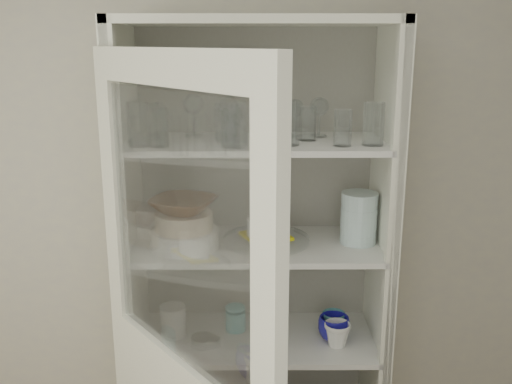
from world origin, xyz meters
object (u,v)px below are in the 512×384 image
at_px(mug_white, 337,335).
at_px(goblet_2, 295,116).
at_px(pantry_cabinet, 256,310).
at_px(white_ramekin, 266,227).
at_px(grey_bowl_stack, 359,218).
at_px(plate_stack_front, 185,238).
at_px(white_canister, 173,321).
at_px(teal_jar, 236,319).
at_px(goblet_3, 319,115).
at_px(terracotta_bowl, 183,205).
at_px(goblet_1, 229,115).
at_px(plate_stack_back, 156,217).
at_px(mug_blue, 334,328).
at_px(cream_bowl, 184,221).
at_px(measuring_cups, 203,341).
at_px(goblet_0, 194,113).
at_px(glass_platter, 266,240).
at_px(mug_teal, 333,323).
at_px(yellow_trivet, 266,236).

bearing_deg(mug_white, goblet_2, 150.05).
height_order(pantry_cabinet, white_ramekin, pantry_cabinet).
distance_m(white_ramekin, grey_bowl_stack, 0.36).
bearing_deg(plate_stack_front, pantry_cabinet, 23.73).
bearing_deg(white_canister, teal_jar, 9.28).
bearing_deg(goblet_3, mug_white, -65.21).
bearing_deg(mug_white, terracotta_bowl, -167.90).
xyz_separation_m(goblet_1, teal_jar, (0.02, -0.04, -0.83)).
bearing_deg(plate_stack_back, mug_blue, -14.24).
bearing_deg(teal_jar, pantry_cabinet, 13.51).
distance_m(white_ramekin, white_canister, 0.55).
height_order(cream_bowl, mug_white, cream_bowl).
xyz_separation_m(terracotta_bowl, white_canister, (-0.06, 0.06, -0.50)).
relative_size(pantry_cabinet, cream_bowl, 9.69).
xyz_separation_m(goblet_3, teal_jar, (-0.32, -0.03, -0.83)).
xyz_separation_m(white_ramekin, measuring_cups, (-0.25, -0.08, -0.44)).
distance_m(pantry_cabinet, goblet_0, 0.84).
bearing_deg(pantry_cabinet, mug_white, -25.53).
distance_m(goblet_3, plate_stack_back, 0.78).
height_order(pantry_cabinet, plate_stack_front, pantry_cabinet).
bearing_deg(mug_white, pantry_cabinet, 169.73).
bearing_deg(plate_stack_back, glass_platter, -17.64).
bearing_deg(cream_bowl, goblet_1, 38.92).
height_order(mug_blue, teal_jar, same).
height_order(mug_white, measuring_cups, mug_white).
bearing_deg(grey_bowl_stack, glass_platter, 178.42).
relative_size(plate_stack_back, terracotta_bowl, 1.01).
distance_m(mug_teal, measuring_cups, 0.53).
xyz_separation_m(goblet_1, white_canister, (-0.23, -0.08, -0.82)).
bearing_deg(goblet_0, pantry_cabinet, -4.10).
bearing_deg(goblet_3, measuring_cups, -160.58).
height_order(mug_blue, white_canister, white_canister).
relative_size(goblet_0, yellow_trivet, 1.11).
bearing_deg(grey_bowl_stack, measuring_cups, -173.11).
bearing_deg(white_canister, measuring_cups, -33.67).
bearing_deg(measuring_cups, goblet_0, 100.02).
relative_size(mug_white, teal_jar, 1.04).
distance_m(goblet_2, mug_teal, 0.85).
relative_size(plate_stack_back, grey_bowl_stack, 1.17).
xyz_separation_m(mug_teal, measuring_cups, (-0.52, -0.10, -0.03)).
bearing_deg(grey_bowl_stack, goblet_0, 171.91).
xyz_separation_m(cream_bowl, mug_blue, (0.58, 0.02, -0.45)).
bearing_deg(white_canister, mug_white, -7.86).
distance_m(yellow_trivet, white_ramekin, 0.04).
distance_m(cream_bowl, glass_platter, 0.33).
relative_size(goblet_1, terracotta_bowl, 0.72).
distance_m(goblet_3, white_ramekin, 0.47).
height_order(goblet_3, plate_stack_front, goblet_3).
height_order(white_ramekin, teal_jar, white_ramekin).
height_order(terracotta_bowl, white_ramekin, terracotta_bowl).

